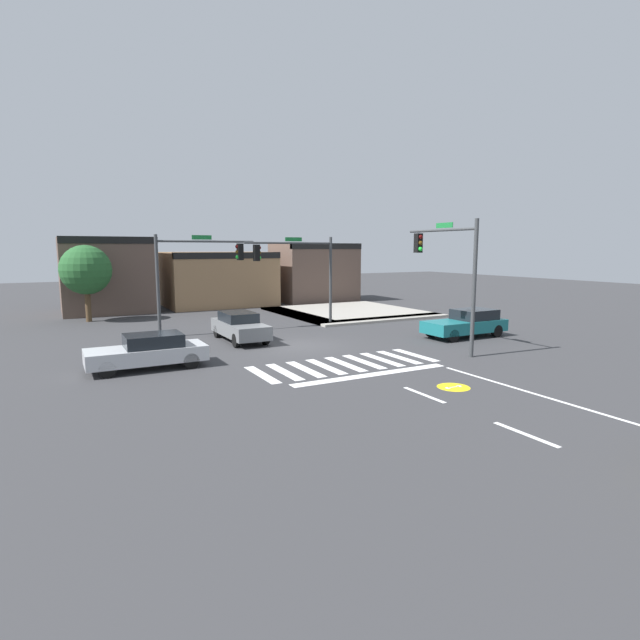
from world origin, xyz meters
The scene contains 13 objects.
ground_plane centered at (0.00, 0.00, 0.00)m, with size 120.00×120.00×0.00m, color #353538.
crosswalk_near centered at (0.00, -4.50, 0.00)m, with size 7.82×2.93×0.01m.
lane_markings centered at (1.11, -12.02, 0.00)m, with size 6.80×20.25×0.01m.
bike_detector_marking centered at (1.50, -9.28, 0.00)m, with size 1.14×1.14×0.01m.
curb_corner_northeast centered at (8.49, 9.42, 0.07)m, with size 10.00×10.60×0.15m.
storefront_row centered at (1.44, 18.90, 2.57)m, with size 24.09×6.22×5.61m.
traffic_signal_northwest centered at (-3.42, 5.73, 3.89)m, with size 5.55×0.32×5.52m.
traffic_signal_northeast centered at (2.78, 5.57, 3.86)m, with size 5.79×0.32×5.49m.
traffic_signal_southeast centered at (5.66, -4.33, 4.15)m, with size 0.32×4.55×6.05m.
car_silver centered at (-7.31, -1.43, 0.71)m, with size 4.57×1.81×1.39m.
car_teal centered at (9.18, -2.11, 0.75)m, with size 4.64×1.89×1.49m.
car_gray centered at (-2.06, 2.67, 0.77)m, with size 1.74×4.61×1.49m.
roadside_tree centered at (-8.50, 14.00, 3.38)m, with size 3.22×3.22×5.01m.
Camera 1 is at (-10.55, -21.81, 4.76)m, focal length 27.96 mm.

